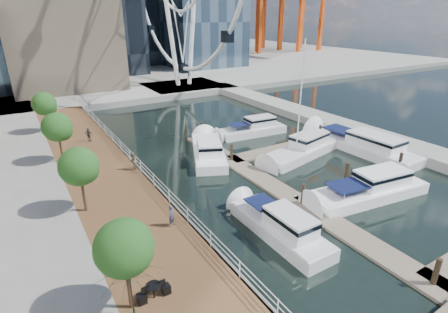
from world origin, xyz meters
name	(u,v)px	position (x,y,z in m)	size (l,w,h in m)	color
ground	(364,284)	(0.00, 0.00, 0.00)	(520.00, 520.00, 0.00)	black
boardwalk	(118,201)	(-9.00, 15.00, 0.50)	(6.00, 60.00, 1.00)	brown
seawall	(156,192)	(-6.00, 15.00, 0.50)	(0.25, 60.00, 1.00)	#595954
land_far	(64,63)	(0.00, 102.00, 0.50)	(200.00, 114.00, 1.00)	gray
breakwater	(336,125)	(20.00, 20.00, 0.50)	(4.00, 60.00, 1.00)	gray
pier	(184,87)	(14.00, 52.00, 0.50)	(14.00, 12.00, 1.00)	gray
railing	(154,180)	(-6.10, 15.00, 1.52)	(0.10, 60.00, 1.05)	white
floating_docks	(329,175)	(7.97, 9.98, 0.49)	(16.00, 34.00, 2.60)	#6D6051
street_trees	(79,167)	(-11.40, 14.00, 4.29)	(2.60, 42.60, 4.60)	#3F2B1C
yacht_foreground	(367,198)	(8.28, 6.18, 0.00)	(2.94, 10.96, 2.15)	white
pedestrian_near	(172,216)	(-7.10, 9.19, 1.74)	(0.54, 0.35, 1.47)	#48475F
pedestrian_mid	(133,161)	(-6.50, 18.85, 1.81)	(0.79, 0.62, 1.63)	#86735C
pedestrian_far	(89,135)	(-8.15, 28.40, 1.74)	(0.87, 0.36, 1.48)	#343641
moored_yachts	(305,161)	(9.29, 14.32, 0.00)	(20.77, 33.85, 11.50)	silver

